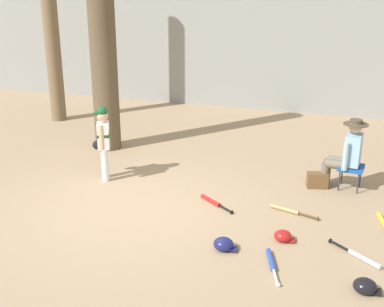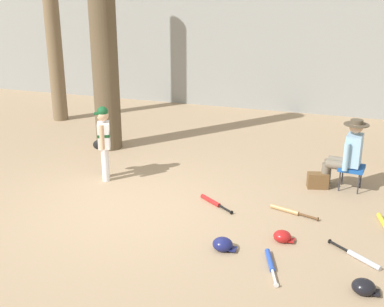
{
  "view_description": "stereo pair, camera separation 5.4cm",
  "coord_description": "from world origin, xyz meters",
  "px_view_note": "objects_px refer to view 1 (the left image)",
  "views": [
    {
      "loc": [
        3.1,
        -6.23,
        3.3
      ],
      "look_at": [
        0.78,
        0.7,
        0.75
      ],
      "focal_mm": 46.53,
      "sensor_mm": 36.0,
      "label": 1
    },
    {
      "loc": [
        3.15,
        -6.21,
        3.3
      ],
      "look_at": [
        0.78,
        0.7,
        0.75
      ],
      "focal_mm": 46.53,
      "sensor_mm": 36.0,
      "label": 2
    }
  ],
  "objects_px": {
    "bat_yellow_trainer": "(384,223)",
    "handbag_beside_stool": "(317,180)",
    "bat_aluminum_silver": "(361,257)",
    "tree_far_left": "(50,22)",
    "tree_near_player": "(103,54)",
    "batting_helmet_red": "(283,236)",
    "young_ballplayer": "(103,138)",
    "bat_red_barrel": "(213,202)",
    "folding_stool": "(351,168)",
    "seated_spectator": "(347,152)",
    "bat_wood_tan": "(289,210)",
    "bat_blue_youth": "(272,263)",
    "batting_helmet_black": "(365,286)",
    "batting_helmet_navy": "(224,244)"
  },
  "relations": [
    {
      "from": "tree_far_left",
      "to": "batting_helmet_red",
      "type": "bearing_deg",
      "value": -34.98
    },
    {
      "from": "tree_near_player",
      "to": "tree_far_left",
      "type": "bearing_deg",
      "value": 144.34
    },
    {
      "from": "bat_yellow_trainer",
      "to": "bat_blue_youth",
      "type": "bearing_deg",
      "value": -130.54
    },
    {
      "from": "batting_helmet_red",
      "to": "batting_helmet_navy",
      "type": "bearing_deg",
      "value": -145.56
    },
    {
      "from": "bat_red_barrel",
      "to": "bat_yellow_trainer",
      "type": "bearing_deg",
      "value": 2.01
    },
    {
      "from": "folding_stool",
      "to": "batting_helmet_black",
      "type": "relative_size",
      "value": 1.42
    },
    {
      "from": "bat_aluminum_silver",
      "to": "batting_helmet_black",
      "type": "distance_m",
      "value": 0.72
    },
    {
      "from": "tree_near_player",
      "to": "seated_spectator",
      "type": "height_order",
      "value": "tree_near_player"
    },
    {
      "from": "young_ballplayer",
      "to": "tree_far_left",
      "type": "relative_size",
      "value": 0.24
    },
    {
      "from": "seated_spectator",
      "to": "batting_helmet_red",
      "type": "height_order",
      "value": "seated_spectator"
    },
    {
      "from": "young_ballplayer",
      "to": "bat_yellow_trainer",
      "type": "height_order",
      "value": "young_ballplayer"
    },
    {
      "from": "batting_helmet_navy",
      "to": "bat_yellow_trainer",
      "type": "bearing_deg",
      "value": 34.98
    },
    {
      "from": "seated_spectator",
      "to": "bat_wood_tan",
      "type": "relative_size",
      "value": 1.61
    },
    {
      "from": "tree_near_player",
      "to": "bat_yellow_trainer",
      "type": "relative_size",
      "value": 6.38
    },
    {
      "from": "bat_red_barrel",
      "to": "bat_blue_youth",
      "type": "distance_m",
      "value": 1.88
    },
    {
      "from": "tree_near_player",
      "to": "bat_wood_tan",
      "type": "relative_size",
      "value": 6.35
    },
    {
      "from": "bat_wood_tan",
      "to": "batting_helmet_navy",
      "type": "relative_size",
      "value": 2.37
    },
    {
      "from": "young_ballplayer",
      "to": "handbag_beside_stool",
      "type": "distance_m",
      "value": 3.7
    },
    {
      "from": "tree_near_player",
      "to": "batting_helmet_red",
      "type": "distance_m",
      "value": 5.27
    },
    {
      "from": "tree_near_player",
      "to": "young_ballplayer",
      "type": "xyz_separation_m",
      "value": [
        0.75,
        -1.57,
        -1.2
      ]
    },
    {
      "from": "bat_aluminum_silver",
      "to": "tree_far_left",
      "type": "bearing_deg",
      "value": 147.94
    },
    {
      "from": "handbag_beside_stool",
      "to": "bat_red_barrel",
      "type": "distance_m",
      "value": 1.9
    },
    {
      "from": "batting_helmet_red",
      "to": "bat_blue_youth",
      "type": "bearing_deg",
      "value": -93.52
    },
    {
      "from": "young_ballplayer",
      "to": "bat_red_barrel",
      "type": "xyz_separation_m",
      "value": [
        2.09,
        -0.4,
        -0.71
      ]
    },
    {
      "from": "bat_blue_youth",
      "to": "batting_helmet_black",
      "type": "relative_size",
      "value": 2.4
    },
    {
      "from": "folding_stool",
      "to": "seated_spectator",
      "type": "distance_m",
      "value": 0.29
    },
    {
      "from": "tree_far_left",
      "to": "bat_red_barrel",
      "type": "xyz_separation_m",
      "value": [
        5.05,
        -3.56,
        -2.34
      ]
    },
    {
      "from": "folding_stool",
      "to": "batting_helmet_black",
      "type": "height_order",
      "value": "folding_stool"
    },
    {
      "from": "seated_spectator",
      "to": "bat_yellow_trainer",
      "type": "bearing_deg",
      "value": -63.24
    },
    {
      "from": "seated_spectator",
      "to": "batting_helmet_black",
      "type": "xyz_separation_m",
      "value": [
        0.37,
        -3.01,
        -0.56
      ]
    },
    {
      "from": "bat_wood_tan",
      "to": "bat_blue_youth",
      "type": "relative_size",
      "value": 1.0
    },
    {
      "from": "tree_near_player",
      "to": "handbag_beside_stool",
      "type": "bearing_deg",
      "value": -10.4
    },
    {
      "from": "folding_stool",
      "to": "handbag_beside_stool",
      "type": "relative_size",
      "value": 1.3
    },
    {
      "from": "folding_stool",
      "to": "handbag_beside_stool",
      "type": "height_order",
      "value": "folding_stool"
    },
    {
      "from": "folding_stool",
      "to": "batting_helmet_black",
      "type": "xyz_separation_m",
      "value": [
        0.27,
        -3.0,
        -0.29
      ]
    },
    {
      "from": "bat_red_barrel",
      "to": "batting_helmet_red",
      "type": "height_order",
      "value": "batting_helmet_red"
    },
    {
      "from": "bat_yellow_trainer",
      "to": "bat_blue_youth",
      "type": "relative_size",
      "value": 0.99
    },
    {
      "from": "bat_aluminum_silver",
      "to": "bat_wood_tan",
      "type": "distance_m",
      "value": 1.49
    },
    {
      "from": "tree_far_left",
      "to": "bat_yellow_trainer",
      "type": "height_order",
      "value": "tree_far_left"
    },
    {
      "from": "folding_stool",
      "to": "bat_aluminum_silver",
      "type": "bearing_deg",
      "value": -84.63
    },
    {
      "from": "young_ballplayer",
      "to": "tree_far_left",
      "type": "xyz_separation_m",
      "value": [
        -2.96,
        3.16,
        1.63
      ]
    },
    {
      "from": "bat_wood_tan",
      "to": "batting_helmet_red",
      "type": "distance_m",
      "value": 0.9
    },
    {
      "from": "tree_far_left",
      "to": "bat_red_barrel",
      "type": "bearing_deg",
      "value": -35.16
    },
    {
      "from": "folding_stool",
      "to": "handbag_beside_stool",
      "type": "xyz_separation_m",
      "value": [
        -0.51,
        -0.11,
        -0.23
      ]
    },
    {
      "from": "bat_yellow_trainer",
      "to": "handbag_beside_stool",
      "type": "bearing_deg",
      "value": 133.36
    },
    {
      "from": "handbag_beside_stool",
      "to": "bat_yellow_trainer",
      "type": "xyz_separation_m",
      "value": [
        1.03,
        -1.09,
        -0.1
      ]
    },
    {
      "from": "bat_wood_tan",
      "to": "tree_near_player",
      "type": "bearing_deg",
      "value": 154.57
    },
    {
      "from": "tree_near_player",
      "to": "bat_blue_youth",
      "type": "xyz_separation_m",
      "value": [
        4.02,
        -3.44,
        -1.91
      ]
    },
    {
      "from": "bat_wood_tan",
      "to": "bat_blue_youth",
      "type": "xyz_separation_m",
      "value": [
        0.01,
        -1.54,
        -0.0
      ]
    },
    {
      "from": "tree_far_left",
      "to": "bat_aluminum_silver",
      "type": "bearing_deg",
      "value": -32.06
    }
  ]
}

